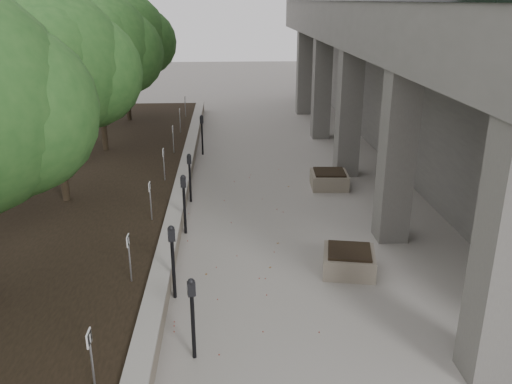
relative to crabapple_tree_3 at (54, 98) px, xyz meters
name	(u,v)px	position (x,y,z in m)	size (l,w,h in m)	color
retaining_wall	(182,190)	(2.97, 1.00, -2.87)	(0.39, 26.00, 0.50)	gray
planting_bed	(53,194)	(-0.70, 1.00, -2.92)	(7.00, 26.00, 0.40)	black
crabapple_tree_3	(54,98)	(0.00, 0.00, 0.00)	(4.60, 4.00, 5.44)	#24511F
crabapple_tree_4	(98,72)	(0.00, 5.00, 0.00)	(4.60, 4.00, 5.44)	#24511F
crabapple_tree_5	(124,57)	(0.00, 10.00, 0.00)	(4.60, 4.00, 5.44)	#24511F
parking_sign_2	(92,362)	(2.45, -7.50, -2.24)	(0.04, 0.22, 0.96)	black
parking_sign_3	(130,259)	(2.45, -4.50, -2.24)	(0.04, 0.22, 0.96)	black
parking_sign_4	(151,201)	(2.45, -1.50, -2.24)	(0.04, 0.22, 0.96)	black
parking_sign_5	(164,165)	(2.45, 1.50, -2.24)	(0.04, 0.22, 0.96)	black
parking_sign_6	(173,139)	(2.45, 4.50, -2.24)	(0.04, 0.22, 0.96)	black
parking_sign_7	(180,121)	(2.45, 7.50, -2.24)	(0.04, 0.22, 0.96)	black
parking_sign_8	(185,106)	(2.45, 10.50, -2.24)	(0.04, 0.22, 0.96)	black
parking_meter_1	(193,319)	(3.72, -6.33, -2.40)	(0.14, 0.10, 1.44)	black
parking_meter_2	(173,262)	(3.25, -4.47, -2.36)	(0.15, 0.11, 1.52)	black
parking_meter_3	(184,204)	(3.25, -1.46, -2.36)	(0.15, 0.11, 1.52)	black
parking_meter_4	(190,178)	(3.25, 0.71, -2.41)	(0.14, 0.10, 1.43)	black
parking_meter_5	(202,135)	(3.40, 5.60, -2.37)	(0.15, 0.11, 1.50)	black
planter_front	(349,261)	(6.84, -3.61, -2.87)	(1.07, 1.07, 0.50)	gray
planter_back	(329,179)	(7.42, 1.74, -2.87)	(1.09, 1.09, 0.51)	gray
berry_scatter	(247,260)	(4.70, -3.00, -3.11)	(3.30, 14.10, 0.02)	maroon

